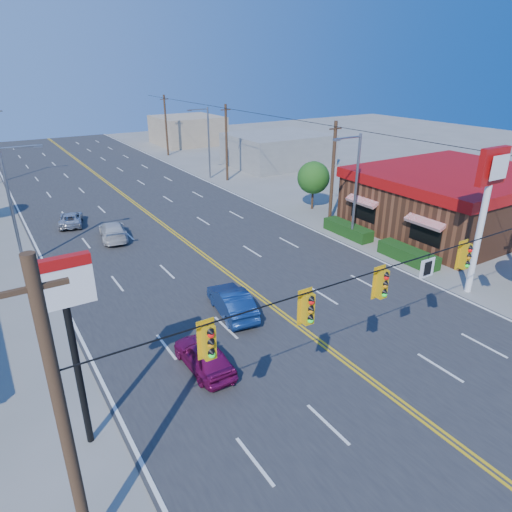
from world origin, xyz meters
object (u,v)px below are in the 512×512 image
kfc (453,199)px  car_blue (232,303)px  car_white (113,231)px  kfc_pylon (487,193)px  pizza_hut_sign (68,316)px  car_magenta (204,357)px  car_silver (71,219)px  signal_span (401,290)px

kfc → car_blue: (-22.18, -2.93, -1.66)m
car_blue → car_white: car_blue is taller
kfc_pylon → car_white: 25.72m
kfc → pizza_hut_sign: pizza_hut_sign is taller
pizza_hut_sign → car_magenta: (5.33, 1.54, -4.53)m
car_magenta → car_blue: bearing=-134.2°
kfc_pylon → car_silver: 30.96m
car_white → car_silver: (-2.07, 5.08, -0.12)m
pizza_hut_sign → car_silver: pizza_hut_sign is taller
kfc → pizza_hut_sign: bearing=-165.5°
kfc_pylon → car_white: kfc_pylon is taller
pizza_hut_sign → car_blue: bearing=30.2°
kfc → car_blue: bearing=-172.5°
car_silver → car_blue: bearing=116.1°
kfc_pylon → car_blue: 15.18m
car_white → kfc_pylon: bearing=137.3°
kfc_pylon → pizza_hut_sign: bearing=180.0°
car_silver → pizza_hut_sign: bearing=93.9°
kfc_pylon → pizza_hut_sign: size_ratio=1.24×
kfc → kfc_pylon: (-8.90, -8.00, 3.66)m
signal_span → pizza_hut_sign: (-10.88, 4.00, 0.30)m
car_magenta → car_silver: bearing=-88.3°
signal_span → car_magenta: signal_span is taller
kfc → car_silver: size_ratio=4.22×
signal_span → car_silver: signal_span is taller
car_white → car_silver: car_white is taller
kfc_pylon → signal_span: bearing=-160.2°
signal_span → car_blue: 10.22m
signal_span → car_blue: signal_span is taller
car_silver → signal_span: bearing=116.5°
kfc → kfc_pylon: bearing=-138.0°
car_blue → car_white: (-2.17, 14.77, -0.06)m
kfc → signal_span: bearing=-149.1°
car_magenta → car_white: 18.35m
car_blue → car_silver: car_blue is taller
signal_span → car_white: bearing=100.3°
signal_span → car_white: signal_span is taller
signal_span → kfc_pylon: 11.87m
car_magenta → car_silver: (-0.85, 23.39, -0.12)m
kfc_pylon → pizza_hut_sign: (-22.00, 0.00, -0.86)m
pizza_hut_sign → car_blue: size_ratio=1.57×
signal_span → kfc: signal_span is taller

